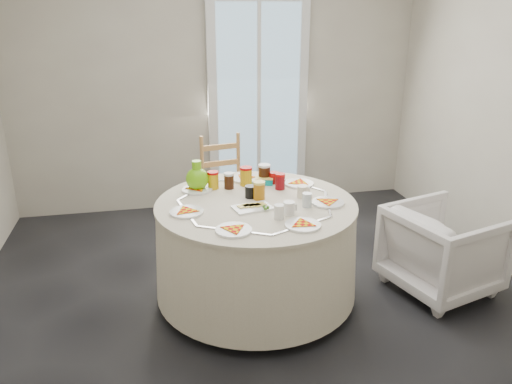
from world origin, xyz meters
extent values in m
plane|color=black|center=(0.00, 0.00, 0.00)|extent=(4.00, 4.00, 0.00)
cube|color=#BCB5A3|center=(0.00, 2.00, 1.30)|extent=(4.00, 0.02, 2.60)
cube|color=silver|center=(0.40, 1.95, 1.05)|extent=(1.00, 0.08, 2.10)
cylinder|color=beige|center=(0.00, 0.12, 0.38)|extent=(1.38, 1.38, 0.70)
imported|color=silver|center=(1.33, -0.04, 0.39)|extent=(0.79, 0.82, 0.69)
cube|color=#00A1A7|center=(0.13, 0.48, 0.79)|extent=(0.15, 0.12, 0.05)
camera|label=1|loc=(-0.64, -2.91, 1.95)|focal=35.00mm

